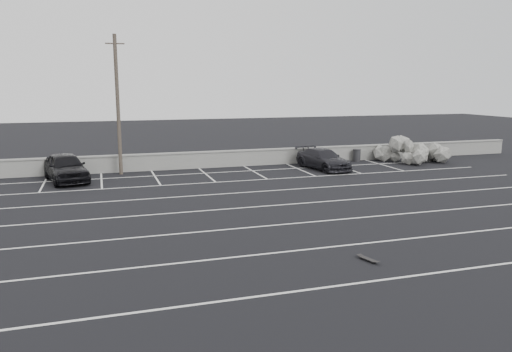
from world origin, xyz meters
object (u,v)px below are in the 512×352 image
object	(u,v)px
riprap_pile	(418,154)
skateboard	(368,259)
car_right	(323,159)
trash_bin	(357,155)
car_left	(66,167)
utility_pole	(118,105)

from	to	relation	value
riprap_pile	skateboard	world-z (taller)	riprap_pile
car_right	trash_bin	bearing A→B (deg)	21.23
car_left	skateboard	bearing A→B (deg)	-73.97
trash_bin	riprap_pile	xyz separation A→B (m)	(3.85, -1.58, 0.11)
utility_pole	skateboard	xyz separation A→B (m)	(6.45, -17.75, -4.06)
car_left	car_right	bearing A→B (deg)	-16.18
skateboard	utility_pole	bearing A→B (deg)	94.35
car_right	trash_bin	world-z (taller)	car_right
utility_pole	riprap_pile	bearing A→B (deg)	-3.78
utility_pole	car_left	bearing A→B (deg)	-155.32
riprap_pile	skateboard	xyz separation A→B (m)	(-13.37, -16.45, -0.48)
car_right	trash_bin	distance (m)	4.27
car_left	trash_bin	size ratio (longest dim) A/B	5.43
skateboard	riprap_pile	bearing A→B (deg)	35.28
utility_pole	riprap_pile	world-z (taller)	utility_pole
utility_pole	riprap_pile	xyz separation A→B (m)	(19.82, -1.31, -3.58)
car_left	riprap_pile	bearing A→B (deg)	-13.79
trash_bin	riprap_pile	distance (m)	4.16
car_left	skateboard	size ratio (longest dim) A/B	6.70
utility_pole	trash_bin	bearing A→B (deg)	0.96
utility_pole	riprap_pile	distance (m)	20.18
riprap_pile	car_right	bearing A→B (deg)	-174.93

